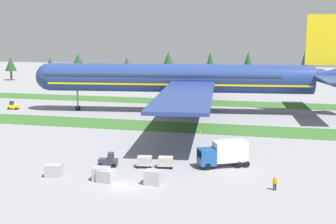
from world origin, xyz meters
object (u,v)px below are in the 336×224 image
Objects in this scene: airliner at (189,78)px; uld_container_1 at (101,174)px; pushback_tractor at (13,106)px; cargo_dolly_second at (166,161)px; cargo_dolly_lead at (145,161)px; catering_truck at (224,153)px; uld_container_2 at (106,176)px; taxiway_marker_0 at (144,131)px; ground_crew_marshaller at (275,183)px; uld_container_3 at (153,177)px; ground_crew_loader at (110,159)px; baggage_tug at (109,161)px; uld_container_0 at (54,170)px; taxiway_marker_1 at (200,132)px.

uld_container_1 is (-0.78, -51.69, -7.01)m from airliner.
cargo_dolly_second is at bearing 42.91° from pushback_tractor.
cargo_dolly_lead is 10.93m from catering_truck.
uld_container_2 is 3.05× the size of taxiway_marker_0.
cargo_dolly_lead is 18.48m from ground_crew_marshaller.
uld_container_3 reaches higher than cargo_dolly_second.
uld_container_1 is (-6.51, -7.26, -0.08)m from cargo_dolly_second.
pushback_tractor is 1.37× the size of uld_container_2.
ground_crew_loader is at bearing 107.03° from uld_container_2.
airliner is 132.96× the size of taxiway_marker_0.
ground_crew_marshaller is at bearing 86.17° from ground_crew_loader.
baggage_tug is 56.20m from pushback_tractor.
ground_crew_marshaller is (20.49, -50.42, -6.91)m from airliner.
baggage_tug is at bearing -86.12° from taxiway_marker_0.
ground_crew_loader is at bearing 83.84° from cargo_dolly_lead.
pushback_tractor is at bearing -50.68° from ground_crew_marshaller.
ground_crew_marshaller reaches higher than uld_container_0.
airliner is at bearing -11.25° from baggage_tug.
cargo_dolly_second is 7.87m from ground_crew_loader.
uld_container_1 is at bearing -84.29° from taxiway_marker_0.
airliner is 23.44m from taxiway_marker_1.
cargo_dolly_second is at bearing 104.18° from ground_crew_loader.
baggage_tug is 0.38× the size of catering_truck.
taxiway_marker_1 is (6.45, -21.21, -7.60)m from airliner.
taxiway_marker_1 is at bearing -17.23° from cargo_dolly_lead.
uld_container_0 is at bearing 110.23° from cargo_dolly_second.
pushback_tractor is at bearing 39.59° from cargo_dolly_lead.
uld_container_1 is at bearing 33.81° from pushback_tractor.
catering_truck is (13.36, -42.01, -5.90)m from airliner.
catering_truck reaches higher than cargo_dolly_lead.
ground_crew_marshaller is at bearing -110.60° from baggage_tug.
airliner is 50.10× the size of ground_crew_loader.
uld_container_0 is at bearing -12.09° from ground_crew_marshaller.
uld_container_1 is at bearing 143.33° from cargo_dolly_lead.
ground_crew_marshaller is 20.52m from uld_container_2.
uld_container_2 is at bearing -28.42° from uld_container_1.
cargo_dolly_second is (7.84, 1.18, 0.10)m from baggage_tug.
uld_container_0 is (-20.71, -9.62, -1.17)m from catering_truck.
taxiway_marker_0 is (-9.61, 28.52, -0.56)m from uld_container_3.
uld_container_0 is at bearing 87.73° from catering_truck.
catering_truck is 4.16× the size of ground_crew_marshaller.
uld_container_3 is (3.12, -6.82, -0.04)m from cargo_dolly_lead.
airliner is 36.33× the size of cargo_dolly_second.
ground_crew_loader reaches higher than cargo_dolly_lead.
baggage_tug is 10.11m from uld_container_3.
cargo_dolly_lead is at bearing 101.91° from ground_crew_loader.
uld_container_2 is (-13.32, -10.12, -1.19)m from catering_truck.
catering_truck is (15.47, 3.61, 1.14)m from baggage_tug.
ground_crew_marshaller is at bearing 4.99° from uld_container_3.
uld_container_3 is (13.33, -0.06, 0.10)m from uld_container_0.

